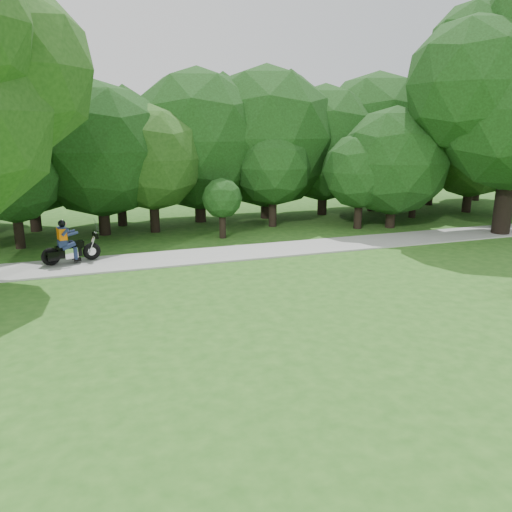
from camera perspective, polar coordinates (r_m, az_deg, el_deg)
ground at (r=12.56m, az=16.07°, el=-7.58°), size 100.00×100.00×0.00m
walkway at (r=19.28m, az=2.36°, el=0.74°), size 60.00×2.20×0.06m
tree_line at (r=25.03m, az=-3.71°, el=12.44°), size 39.11×12.62×7.81m
big_tree_east at (r=24.57m, az=27.01°, el=16.29°), size 9.07×6.89×10.46m
touring_motorcycle at (r=18.27m, az=-20.76°, el=0.92°), size 1.98×0.93×1.53m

